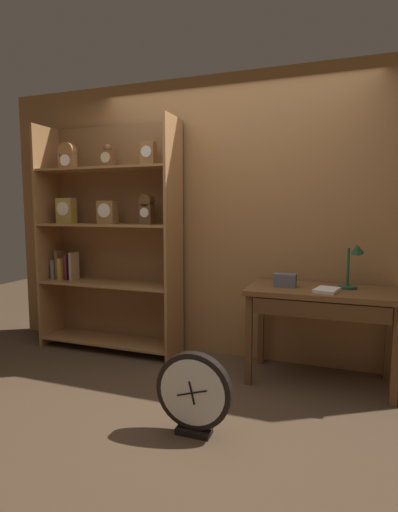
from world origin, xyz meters
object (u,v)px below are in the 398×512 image
at_px(desk_lamp, 353,265).
at_px(toolbox_small, 285,280).
at_px(round_clock_large, 194,393).
at_px(workbench, 321,302).
at_px(open_repair_manual, 327,290).
at_px(bookshelf, 108,238).

xyz_separation_m(desk_lamp, toolbox_small, (-0.51, -0.07, -0.14)).
distance_m(desk_lamp, toolbox_small, 0.53).
height_order(toolbox_small, round_clock_large, toolbox_small).
bearing_deg(workbench, open_repair_manual, -60.44).
bearing_deg(desk_lamp, open_repair_manual, -136.83).
bearing_deg(toolbox_small, open_repair_manual, -16.37).
xyz_separation_m(workbench, open_repair_manual, (0.05, -0.08, 0.11)).
bearing_deg(round_clock_large, toolbox_small, 69.78).
xyz_separation_m(open_repair_manual, round_clock_large, (-0.72, -0.96, -0.51)).
relative_size(open_repair_manual, round_clock_large, 0.42).
bearing_deg(desk_lamp, workbench, -158.87).
relative_size(toolbox_small, open_repair_manual, 0.80).
xyz_separation_m(desk_lamp, open_repair_manual, (-0.18, -0.17, -0.18)).
relative_size(workbench, toolbox_small, 6.53).
distance_m(bookshelf, toolbox_small, 1.78).
bearing_deg(workbench, toolbox_small, 176.67).
height_order(toolbox_small, open_repair_manual, toolbox_small).
relative_size(bookshelf, workbench, 1.93).
distance_m(open_repair_manual, round_clock_large, 1.31).
height_order(bookshelf, desk_lamp, bookshelf).
bearing_deg(bookshelf, workbench, -4.65).
distance_m(bookshelf, desk_lamp, 2.27).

